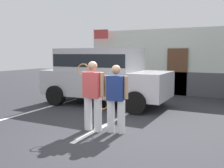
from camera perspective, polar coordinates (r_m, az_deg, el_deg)
ground_plane at (r=5.88m, az=-1.53°, el=-11.71°), size 40.00×40.00×0.00m
parking_stripe_0 at (r=8.94m, az=-15.99°, el=-5.48°), size 0.12×4.40×0.01m
parking_stripe_1 at (r=7.34m, az=1.07°, el=-7.89°), size 0.12×4.40×0.01m
house_frontage at (r=12.01m, az=13.91°, el=4.42°), size 8.39×0.40×2.99m
parked_suv at (r=9.35m, az=-2.04°, el=2.39°), size 4.61×2.18×2.05m
tennis_player_man at (r=6.15m, az=-4.35°, el=-2.39°), size 0.77×0.28×1.69m
tennis_player_woman at (r=5.98m, az=0.85°, el=-3.17°), size 0.86×0.27×1.61m
flag_pole at (r=12.95m, az=-3.28°, el=8.04°), size 0.80×0.10×3.10m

